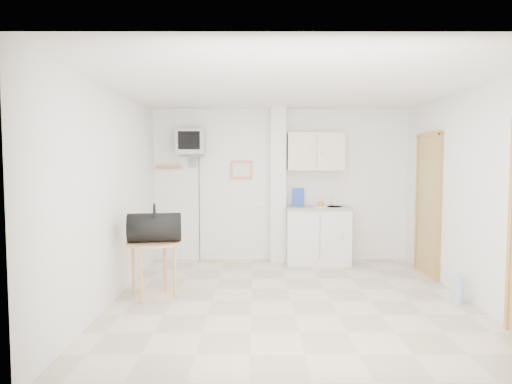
{
  "coord_description": "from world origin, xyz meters",
  "views": [
    {
      "loc": [
        -0.42,
        -5.29,
        1.66
      ],
      "look_at": [
        -0.41,
        0.6,
        1.25
      ],
      "focal_mm": 32.0,
      "sensor_mm": 36.0,
      "label": 1
    }
  ],
  "objects_px": {
    "crt_television": "(191,143)",
    "water_bottle": "(458,290)",
    "duffel_bag": "(155,227)",
    "round_table": "(154,249)"
  },
  "relations": [
    {
      "from": "round_table",
      "to": "crt_television",
      "type": "bearing_deg",
      "value": 83.92
    },
    {
      "from": "crt_television",
      "to": "duffel_bag",
      "type": "height_order",
      "value": "crt_television"
    },
    {
      "from": "crt_television",
      "to": "water_bottle",
      "type": "relative_size",
      "value": 5.92
    },
    {
      "from": "duffel_bag",
      "to": "crt_television",
      "type": "bearing_deg",
      "value": 75.12
    },
    {
      "from": "crt_television",
      "to": "duffel_bag",
      "type": "relative_size",
      "value": 3.18
    },
    {
      "from": "crt_television",
      "to": "duffel_bag",
      "type": "bearing_deg",
      "value": -95.33
    },
    {
      "from": "round_table",
      "to": "duffel_bag",
      "type": "relative_size",
      "value": 1.01
    },
    {
      "from": "crt_television",
      "to": "round_table",
      "type": "distance_m",
      "value": 2.32
    },
    {
      "from": "crt_television",
      "to": "water_bottle",
      "type": "xyz_separation_m",
      "value": [
        3.39,
        -2.12,
        -1.77
      ]
    },
    {
      "from": "water_bottle",
      "to": "round_table",
      "type": "bearing_deg",
      "value": 176.13
    }
  ]
}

